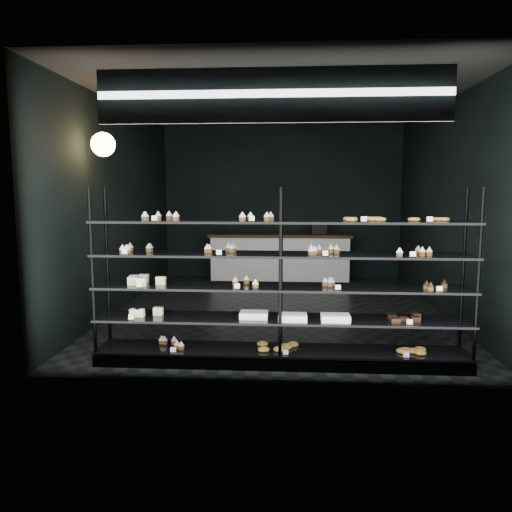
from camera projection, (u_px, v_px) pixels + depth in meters
The scene contains 5 objects.
room at pixel (279, 208), 7.66m from camera, with size 5.01×6.01×3.20m.
display_shelf at pixel (278, 307), 5.36m from camera, with size 4.00×0.50×1.91m.
signage at pixel (273, 95), 4.61m from camera, with size 3.30×0.05×0.50m.
pendant_lamp at pixel (103, 144), 6.31m from camera, with size 0.30×0.30×0.88m.
service_counter at pixel (280, 257), 10.28m from camera, with size 2.90×0.65×1.23m.
Camera 1 is at (0.17, -7.69, 1.89)m, focal length 35.00 mm.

